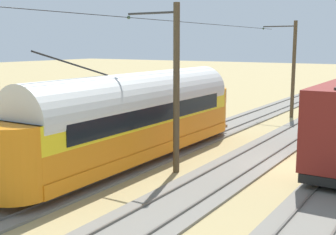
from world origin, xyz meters
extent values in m
plane|color=tan|center=(0.00, 0.00, 0.00)|extent=(220.00, 220.00, 0.00)
cube|color=#59544C|center=(-1.58, 0.00, 0.14)|extent=(0.07, 80.00, 0.08)
cube|color=slate|center=(2.30, 0.00, 0.05)|extent=(2.80, 80.00, 0.10)
cube|color=#59544C|center=(3.02, 0.00, 0.14)|extent=(0.07, 80.00, 0.08)
cube|color=#59544C|center=(1.58, 0.00, 0.14)|extent=(0.07, 80.00, 0.08)
cube|color=slate|center=(6.89, 0.00, 0.05)|extent=(2.80, 80.00, 0.10)
cube|color=#59544C|center=(7.61, 0.00, 0.14)|extent=(0.07, 80.00, 0.08)
cube|color=#59544C|center=(6.18, 0.00, 0.14)|extent=(0.07, 80.00, 0.08)
cube|color=#47331E|center=(6.89, -32.00, 0.11)|extent=(2.50, 0.24, 0.08)
cube|color=#47331E|center=(6.89, -31.35, 0.11)|extent=(2.50, 0.24, 0.08)
cube|color=#47331E|center=(6.89, -30.70, 0.11)|extent=(2.50, 0.24, 0.08)
cube|color=#47331E|center=(6.89, -30.05, 0.11)|extent=(2.50, 0.24, 0.08)
cube|color=#47331E|center=(6.89, -29.40, 0.11)|extent=(2.50, 0.24, 0.08)
cube|color=orange|center=(6.89, 2.99, 0.71)|extent=(2.65, 14.28, 0.55)
cube|color=orange|center=(6.89, 2.99, 1.46)|extent=(2.55, 14.28, 0.95)
cube|color=yellow|center=(6.89, 2.99, 2.46)|extent=(2.55, 14.28, 1.05)
cylinder|color=silver|center=(6.89, 2.99, 2.98)|extent=(2.65, 14.00, 2.65)
cylinder|color=orange|center=(6.89, -4.10, 1.70)|extent=(2.55, 2.55, 2.55)
cylinder|color=orange|center=(6.89, 10.08, 1.70)|extent=(2.55, 2.55, 2.55)
cube|color=black|center=(6.89, -5.24, 2.72)|extent=(1.63, 0.08, 0.36)
cube|color=black|center=(6.89, -5.28, 2.41)|extent=(1.73, 0.06, 0.80)
cube|color=black|center=(5.60, 2.99, 2.46)|extent=(0.04, 12.00, 0.80)
cube|color=black|center=(8.19, 2.99, 2.46)|extent=(0.04, 12.00, 0.80)
cylinder|color=silver|center=(6.89, -5.37, 1.46)|extent=(0.24, 0.06, 0.24)
cube|color=gray|center=(6.89, -5.30, 0.53)|extent=(1.94, 0.12, 0.20)
cylinder|color=black|center=(6.89, 7.18, 4.85)|extent=(0.07, 4.11, 1.15)
cylinder|color=black|center=(6.18, -1.58, 0.56)|extent=(0.10, 0.76, 0.76)
cylinder|color=black|center=(7.61, -1.58, 0.56)|extent=(0.10, 0.76, 0.76)
cylinder|color=black|center=(6.18, 7.56, 0.56)|extent=(0.10, 0.76, 0.76)
cylinder|color=black|center=(7.61, 7.56, 0.56)|extent=(0.10, 0.76, 0.76)
cylinder|color=black|center=(-1.58, 1.58, 0.60)|extent=(0.10, 0.84, 0.84)
cylinder|color=#4C3D28|center=(4.38, -13.92, 3.68)|extent=(0.28, 0.28, 7.36)
cylinder|color=#2D2D2D|center=(5.64, -13.92, 6.96)|extent=(2.51, 0.10, 0.10)
sphere|color=#334733|center=(6.89, -13.92, 6.81)|extent=(0.16, 0.16, 0.16)
cylinder|color=#4C3D28|center=(4.38, 3.56, 3.68)|extent=(0.28, 0.28, 7.36)
cylinder|color=#2D2D2D|center=(5.64, 3.56, 6.96)|extent=(2.51, 0.10, 0.10)
sphere|color=#334733|center=(6.89, 3.56, 6.81)|extent=(0.16, 0.16, 0.16)
cylinder|color=black|center=(6.89, 3.56, 6.81)|extent=(0.03, 38.96, 0.03)
cylinder|color=black|center=(5.64, -13.92, 6.96)|extent=(2.51, 0.02, 0.02)
cube|color=#47331E|center=(10.30, -3.90, 0.09)|extent=(0.24, 2.40, 0.18)
cube|color=#47331E|center=(10.60, -3.90, 0.09)|extent=(0.24, 2.40, 0.18)
cube|color=#47331E|center=(10.90, -3.90, 0.09)|extent=(0.24, 2.40, 0.18)
cube|color=#47331E|center=(10.60, -4.20, 0.27)|extent=(2.40, 0.24, 0.18)
cube|color=#47331E|center=(10.60, -3.90, 0.27)|extent=(2.40, 0.24, 0.18)
cube|color=#47331E|center=(10.60, -3.60, 0.27)|extent=(2.40, 0.24, 0.18)
cube|color=#47331E|center=(10.30, -3.90, 0.45)|extent=(0.24, 2.40, 0.18)
cube|color=#47331E|center=(10.60, -3.90, 0.45)|extent=(0.24, 2.40, 0.18)
cube|color=#47331E|center=(10.90, -3.90, 0.45)|extent=(0.24, 2.40, 0.18)
camera|label=1|loc=(-5.37, 19.94, 5.65)|focal=47.40mm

